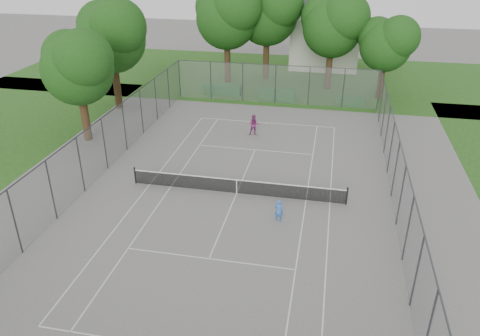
% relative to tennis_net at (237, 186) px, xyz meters
% --- Properties ---
extents(ground, '(120.00, 120.00, 0.00)m').
position_rel_tennis_net_xyz_m(ground, '(0.00, 0.00, -0.51)').
color(ground, '#64615F').
rests_on(ground, ground).
extents(grass_far, '(60.00, 20.00, 0.00)m').
position_rel_tennis_net_xyz_m(grass_far, '(0.00, 26.00, -0.51)').
color(grass_far, '#224D16').
rests_on(grass_far, ground).
extents(court_markings, '(11.03, 23.83, 0.01)m').
position_rel_tennis_net_xyz_m(court_markings, '(0.00, 0.00, -0.50)').
color(court_markings, silver).
rests_on(court_markings, ground).
extents(tennis_net, '(12.87, 0.10, 1.10)m').
position_rel_tennis_net_xyz_m(tennis_net, '(0.00, 0.00, 0.00)').
color(tennis_net, black).
rests_on(tennis_net, ground).
extents(perimeter_fence, '(18.08, 34.08, 3.52)m').
position_rel_tennis_net_xyz_m(perimeter_fence, '(0.00, 0.00, 1.30)').
color(perimeter_fence, '#38383D').
rests_on(perimeter_fence, ground).
extents(tree_far_left, '(6.98, 6.37, 10.03)m').
position_rel_tennis_net_xyz_m(tree_far_left, '(-5.66, 22.75, 6.38)').
color(tree_far_left, '#332112').
rests_on(tree_far_left, ground).
extents(tree_far_midleft, '(7.13, 6.51, 10.25)m').
position_rel_tennis_net_xyz_m(tree_far_midleft, '(-1.99, 24.98, 6.53)').
color(tree_far_midleft, '#332112').
rests_on(tree_far_midleft, ground).
extents(tree_far_midright, '(6.45, 5.89, 9.27)m').
position_rel_tennis_net_xyz_m(tree_far_midright, '(4.62, 22.46, 5.86)').
color(tree_far_midright, '#332112').
rests_on(tree_far_midright, ground).
extents(tree_far_right, '(5.32, 4.86, 7.65)m').
position_rel_tennis_net_xyz_m(tree_far_right, '(9.46, 20.33, 4.74)').
color(tree_far_right, '#332112').
rests_on(tree_far_right, ground).
extents(tree_side_back, '(6.58, 6.01, 9.46)m').
position_rel_tennis_net_xyz_m(tree_side_back, '(-13.31, 12.95, 5.99)').
color(tree_side_back, '#332112').
rests_on(tree_side_back, ground).
extents(tree_side_front, '(5.79, 5.28, 8.32)m').
position_rel_tennis_net_xyz_m(tree_side_front, '(-12.56, 5.77, 5.20)').
color(tree_side_front, '#332112').
rests_on(tree_side_front, ground).
extents(hedge_left, '(3.59, 1.08, 0.90)m').
position_rel_tennis_net_xyz_m(hedge_left, '(-5.29, 18.64, -0.06)').
color(hedge_left, '#194F1D').
rests_on(hedge_left, ground).
extents(hedge_mid, '(3.32, 0.95, 1.04)m').
position_rel_tennis_net_xyz_m(hedge_mid, '(0.05, 17.97, 0.01)').
color(hedge_mid, '#194F1D').
rests_on(hedge_mid, ground).
extents(hedge_right, '(2.55, 0.94, 0.77)m').
position_rel_tennis_net_xyz_m(hedge_right, '(6.76, 17.81, -0.13)').
color(hedge_right, '#194F1D').
rests_on(hedge_right, ground).
extents(house, '(7.47, 5.79, 9.30)m').
position_rel_tennis_net_xyz_m(house, '(3.75, 31.09, 3.23)').
color(house, beige).
rests_on(house, ground).
extents(girl_player, '(0.49, 0.34, 1.30)m').
position_rel_tennis_net_xyz_m(girl_player, '(2.81, -2.45, 0.14)').
color(girl_player, blue).
rests_on(girl_player, ground).
extents(woman_player, '(0.91, 0.77, 1.63)m').
position_rel_tennis_net_xyz_m(woman_player, '(-0.55, 9.11, 0.30)').
color(woman_player, '#812B68').
rests_on(woman_player, ground).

